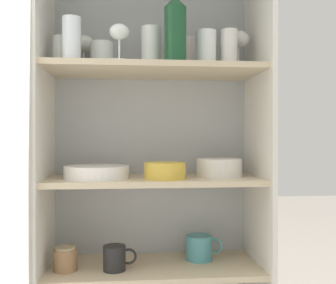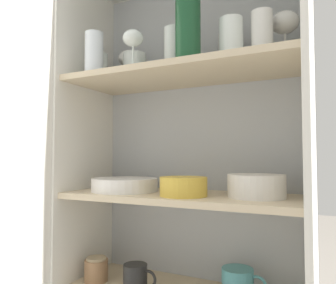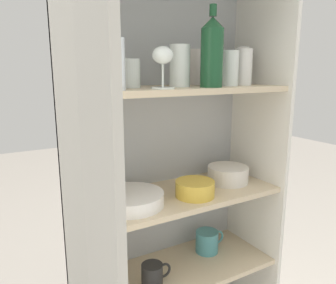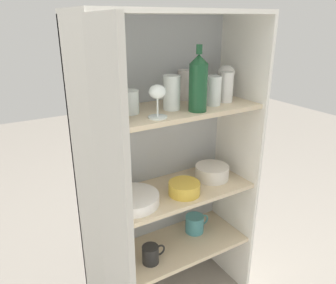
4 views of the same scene
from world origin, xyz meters
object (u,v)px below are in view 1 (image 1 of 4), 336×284
(mixing_bowl_large, at_px, (219,167))
(coffee_mug_primary, at_px, (115,258))
(serving_bowl_small, at_px, (165,170))
(storage_jar, at_px, (65,259))
(wine_bottle, at_px, (175,29))
(plate_stack_white, at_px, (97,172))

(mixing_bowl_large, relative_size, coffee_mug_primary, 1.43)
(serving_bowl_small, height_order, storage_jar, serving_bowl_small)
(wine_bottle, height_order, storage_jar, wine_bottle)
(wine_bottle, distance_m, serving_bowl_small, 0.48)
(mixing_bowl_large, height_order, storage_jar, mixing_bowl_large)
(mixing_bowl_large, relative_size, storage_jar, 2.02)
(serving_bowl_small, bearing_deg, storage_jar, 176.23)
(plate_stack_white, bearing_deg, serving_bowl_small, -9.37)
(mixing_bowl_large, distance_m, storage_jar, 0.63)
(wine_bottle, xyz_separation_m, mixing_bowl_large, (0.17, 0.10, -0.47))
(serving_bowl_small, relative_size, storage_jar, 1.75)
(wine_bottle, height_order, plate_stack_white, wine_bottle)
(plate_stack_white, relative_size, coffee_mug_primary, 1.95)
(serving_bowl_small, height_order, coffee_mug_primary, serving_bowl_small)
(serving_bowl_small, bearing_deg, coffee_mug_primary, 176.89)
(wine_bottle, distance_m, storage_jar, 0.87)
(wine_bottle, bearing_deg, storage_jar, 170.97)
(plate_stack_white, xyz_separation_m, mixing_bowl_large, (0.44, 0.02, 0.01))
(wine_bottle, bearing_deg, coffee_mug_primary, 167.20)
(wine_bottle, distance_m, coffee_mug_primary, 0.81)
(wine_bottle, xyz_separation_m, serving_bowl_small, (-0.03, 0.04, -0.48))
(plate_stack_white, bearing_deg, wine_bottle, -15.80)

